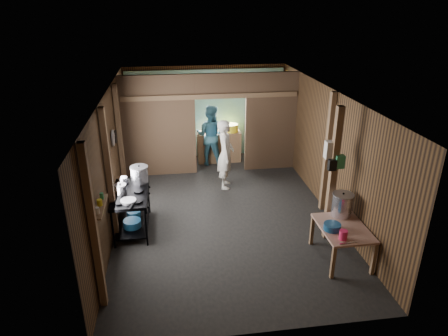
{
  "coord_description": "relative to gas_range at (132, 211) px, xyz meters",
  "views": [
    {
      "loc": [
        -1.05,
        -7.57,
        4.27
      ],
      "look_at": [
        0.0,
        -0.2,
        1.1
      ],
      "focal_mm": 31.88,
      "sensor_mm": 36.0,
      "label": 1
    }
  ],
  "objects": [
    {
      "name": "floor",
      "position": [
        1.88,
        0.48,
        -0.41
      ],
      "size": [
        4.5,
        7.0,
        0.0
      ],
      "primitive_type": "cube",
      "color": "black",
      "rests_on": "ground"
    },
    {
      "name": "ceiling",
      "position": [
        1.88,
        0.48,
        2.19
      ],
      "size": [
        4.5,
        7.0,
        0.0
      ],
      "primitive_type": "cube",
      "color": "#323231",
      "rests_on": "ground"
    },
    {
      "name": "wall_back",
      "position": [
        1.88,
        3.98,
        0.89
      ],
      "size": [
        4.5,
        0.0,
        2.6
      ],
      "primitive_type": "cube",
      "color": "brown",
      "rests_on": "ground"
    },
    {
      "name": "wall_front",
      "position": [
        1.88,
        -3.02,
        0.89
      ],
      "size": [
        4.5,
        0.0,
        2.6
      ],
      "primitive_type": "cube",
      "color": "brown",
      "rests_on": "ground"
    },
    {
      "name": "wall_left",
      "position": [
        -0.37,
        0.48,
        0.89
      ],
      "size": [
        0.0,
        7.0,
        2.6
      ],
      "primitive_type": "cube",
      "color": "brown",
      "rests_on": "ground"
    },
    {
      "name": "wall_right",
      "position": [
        4.13,
        0.48,
        0.89
      ],
      "size": [
        0.0,
        7.0,
        2.6
      ],
      "primitive_type": "cube",
      "color": "brown",
      "rests_on": "ground"
    },
    {
      "name": "partition_left",
      "position": [
        0.55,
        2.68,
        0.89
      ],
      "size": [
        1.85,
        0.1,
        2.6
      ],
      "primitive_type": "cube",
      "color": "brown",
      "rests_on": "floor"
    },
    {
      "name": "partition_right",
      "position": [
        3.46,
        2.68,
        0.89
      ],
      "size": [
        1.35,
        0.1,
        2.6
      ],
      "primitive_type": "cube",
      "color": "brown",
      "rests_on": "floor"
    },
    {
      "name": "partition_header",
      "position": [
        2.13,
        2.68,
        1.89
      ],
      "size": [
        1.3,
        0.1,
        0.6
      ],
      "primitive_type": "cube",
      "color": "brown",
      "rests_on": "wall_back"
    },
    {
      "name": "turquoise_panel",
      "position": [
        1.88,
        3.92,
        0.84
      ],
      "size": [
        4.4,
        0.06,
        2.5
      ],
      "primitive_type": "cube",
      "color": "#7EB2B0",
      "rests_on": "wall_back"
    },
    {
      "name": "back_counter",
      "position": [
        2.18,
        3.43,
        0.02
      ],
      "size": [
        1.2,
        0.5,
        0.85
      ],
      "primitive_type": "cube",
      "color": "brown",
      "rests_on": "floor"
    },
    {
      "name": "wall_clock",
      "position": [
        2.13,
        3.88,
        1.49
      ],
      "size": [
        0.2,
        0.03,
        0.2
      ],
      "primitive_type": "cylinder",
      "rotation": [
        1.57,
        0.0,
        0.0
      ],
      "color": "silver",
      "rests_on": "wall_back"
    },
    {
      "name": "post_left_a",
      "position": [
        -0.3,
        -2.12,
        0.89
      ],
      "size": [
        0.1,
        0.12,
        2.6
      ],
      "primitive_type": "cube",
      "color": "brown",
      "rests_on": "floor"
    },
    {
      "name": "post_left_b",
      "position": [
        -0.3,
        -0.32,
        0.89
      ],
      "size": [
        0.1,
        0.12,
        2.6
      ],
      "primitive_type": "cube",
      "color": "brown",
      "rests_on": "floor"
    },
    {
      "name": "post_left_c",
      "position": [
        -0.3,
        1.68,
        0.89
      ],
      "size": [
        0.1,
        0.12,
        2.6
      ],
      "primitive_type": "cube",
      "color": "brown",
      "rests_on": "floor"
    },
    {
      "name": "post_right",
      "position": [
        4.06,
        0.28,
        0.89
      ],
      "size": [
        0.1,
        0.12,
        2.6
      ],
      "primitive_type": "cube",
      "color": "brown",
      "rests_on": "floor"
    },
    {
      "name": "post_free",
      "position": [
        3.73,
        -0.82,
        0.89
      ],
      "size": [
        0.12,
        0.12,
        2.6
      ],
      "primitive_type": "cube",
      "color": "brown",
      "rests_on": "floor"
    },
    {
      "name": "cross_beam",
      "position": [
        1.88,
        2.63,
        1.64
      ],
      "size": [
        4.4,
        0.12,
        0.12
      ],
      "primitive_type": "cube",
      "color": "brown",
      "rests_on": "wall_left"
    },
    {
      "name": "pan_lid_big",
      "position": [
        -0.33,
        0.88,
        1.24
      ],
      "size": [
        0.03,
        0.34,
        0.34
      ],
      "primitive_type": "cylinder",
      "rotation": [
        0.0,
        1.57,
        0.0
      ],
      "color": "gray",
      "rests_on": "wall_left"
    },
    {
      "name": "pan_lid_small",
      "position": [
        -0.33,
        1.28,
        1.14
      ],
      "size": [
        0.03,
        0.3,
        0.3
      ],
      "primitive_type": "cylinder",
      "rotation": [
        0.0,
        1.57,
        0.0
      ],
      "color": "black",
      "rests_on": "wall_left"
    },
    {
      "name": "wall_shelf",
      "position": [
        -0.27,
        -1.62,
        0.99
      ],
      "size": [
        0.14,
        0.8,
        0.03
      ],
      "primitive_type": "cube",
      "color": "brown",
      "rests_on": "wall_left"
    },
    {
      "name": "jar_white",
      "position": [
        -0.27,
        -1.87,
        1.06
      ],
      "size": [
        0.07,
        0.07,
        0.1
      ],
      "primitive_type": "cylinder",
      "color": "silver",
      "rests_on": "wall_shelf"
    },
    {
      "name": "jar_yellow",
      "position": [
        -0.27,
        -1.62,
        1.06
      ],
      "size": [
        0.08,
        0.08,
        0.1
      ],
      "primitive_type": "cylinder",
      "color": "yellow",
      "rests_on": "wall_shelf"
    },
    {
      "name": "jar_green",
      "position": [
        -0.27,
        -1.4,
        1.06
      ],
      "size": [
        0.06,
        0.06,
        0.1
      ],
      "primitive_type": "cylinder",
      "color": "#2F8E56",
      "rests_on": "wall_shelf"
    },
    {
      "name": "bag_white",
      "position": [
        3.68,
        -0.74,
        1.37
      ],
      "size": [
        0.22,
        0.15,
        0.32
      ],
      "primitive_type": "cube",
      "color": "silver",
      "rests_on": "post_free"
    },
    {
      "name": "bag_green",
      "position": [
        3.8,
        -0.88,
        1.19
      ],
      "size": [
        0.16,
        0.12,
        0.24
      ],
      "primitive_type": "cube",
      "color": "#2F8E56",
      "rests_on": "post_free"
    },
    {
      "name": "bag_black",
      "position": [
        3.66,
        -0.9,
        1.14
      ],
      "size": [
        0.14,
        0.1,
        0.2
      ],
      "primitive_type": "cube",
      "color": "black",
      "rests_on": "post_free"
    },
    {
      "name": "gas_range",
      "position": [
        0.0,
        0.0,
        0.0
      ],
      "size": [
        0.71,
        1.39,
        0.82
      ],
      "primitive_type": null,
      "color": "black",
      "rests_on": "floor"
    },
    {
      "name": "prep_table",
      "position": [
        3.71,
        -1.52,
        -0.09
      ],
      "size": [
        0.79,
        1.08,
        0.64
      ],
      "primitive_type": null,
      "color": "#A67463",
      "rests_on": "floor"
    },
    {
      "name": "stove_pot_large",
      "position": [
        0.17,
        0.46,
        0.57
      ],
      "size": [
        0.48,
        0.48,
        0.36
      ],
      "primitive_type": null,
      "rotation": [
        0.0,
        0.0,
        -0.4
      ],
      "color": "silver",
      "rests_on": "gas_range"
    },
    {
      "name": "stove_pot_med",
      "position": [
        -0.17,
        -0.02,
        0.49
      ],
      "size": [
        0.28,
        0.28,
        0.21
      ],
      "primitive_type": null,
      "rotation": [
        0.0,
        0.0,
        -0.26
      ],
      "color": "silver",
      "rests_on": "gas_range"
    },
    {
      "name": "stove_saucepan",
      "position": [
        -0.17,
        0.49,
        0.46
      ],
      "size": [
        0.21,
        0.21,
        0.11
      ],
      "primitive_type": "cylinder",
      "rotation": [
        0.0,
        0.0,
        0.22
      ],
      "color": "silver",
      "rests_on": "gas_range"
    },
    {
      "name": "frying_pan",
      "position": [
        0.0,
        -0.41,
        0.43
      ],
      "size": [
        0.41,
        0.57,
        0.07
      ],
      "primitive_type": null,
      "rotation": [
        0.0,
        0.0,
        -0.26
      ],
      "color": "gray",
      "rests_on": "gas_range"
    },
    {
      "name": "blue_tub_front",
      "position": [
        0.0,
        -0.18,
        -0.18
      ],
      "size": [
        0.35,
        0.35,
        0.14
      ],
      "primitive_type": "cylinder",
      "color": "navy",
      "rests_on": "gas_range"
    },
    {
      "name": "blue_tub_back",
      "position": [
        0.0,
        0.24,
        -0.19
      ],
      "size": [
        0.28,
        0.28,
        0.11
      ],
      "primitive_type": "cylinder",
      "color": "navy",
      "rests_on": "gas_range"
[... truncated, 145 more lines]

